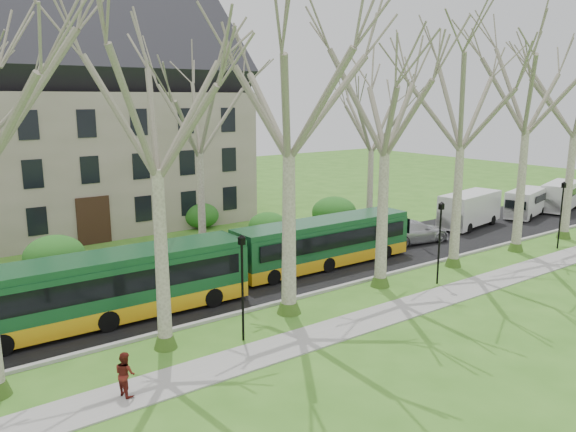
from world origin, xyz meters
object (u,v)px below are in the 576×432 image
Objects in this scene: bus_lead at (112,286)px; van_a at (469,210)px; van_c at (561,197)px; bus_follow at (324,242)px; pedestrian_b at (125,374)px; sedan at (412,231)px; van_b at (526,203)px.

van_a is at bearing 5.23° from bus_lead.
van_c is at bearing 2.87° from bus_lead.
van_c is (26.97, 0.56, -0.20)m from bus_follow.
van_c is 3.74× the size of pedestrian_b.
bus_follow reaches higher than van_a.
sedan is at bearing 4.56° from bus_follow.
bus_lead reaches higher than pedestrian_b.
bus_follow is at bearing 167.21° from van_b.
van_c is at bearing 1.38° from bus_follow.
bus_follow is 1.91× the size of van_a.
bus_follow is 2.19× the size of van_b.
bus_lead is at bearing -28.38° from pedestrian_b.
bus_lead reaches higher than sedan.
pedestrian_b is at bearing 177.62° from van_b.
van_b reaches higher than sedan.
van_a reaches higher than pedestrian_b.
pedestrian_b is (-22.74, -7.96, -0.03)m from sedan.
van_a is 6.79m from van_b.
bus_lead is 20.93m from sedan.
sedan is 1.03× the size of van_b.
van_a reaches higher than van_b.
pedestrian_b is (-1.88, -6.56, -0.78)m from bus_lead.
van_b reaches higher than pedestrian_b.
van_a is (15.32, 1.32, -0.12)m from bus_follow.
bus_lead is 34.73m from van_b.
van_b is at bearing -81.59° from sedan.
van_b is (13.83, 0.21, 0.35)m from sedan.
sedan is at bearing 163.87° from van_c.
bus_lead is at bearing 101.39° from sedan.
bus_follow is 7.57× the size of pedestrian_b.
sedan is (20.86, 1.40, -0.76)m from bus_lead.
sedan is 13.84m from van_b.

